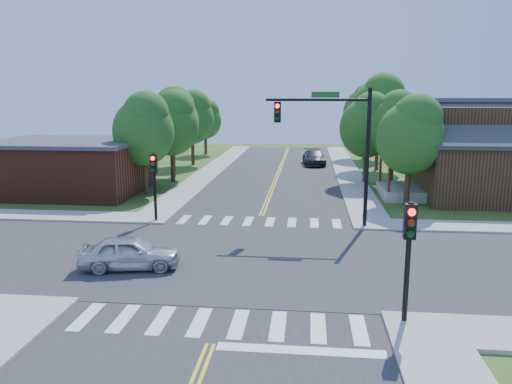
# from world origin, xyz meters

# --- Properties ---
(ground) EXTENTS (100.00, 100.00, 0.00)m
(ground) POSITION_xyz_m (0.00, 0.00, 0.00)
(ground) COLOR #324A17
(ground) RESTS_ON ground
(road_ns) EXTENTS (10.00, 90.00, 0.04)m
(road_ns) POSITION_xyz_m (0.00, 0.00, 0.02)
(road_ns) COLOR #2D2D30
(road_ns) RESTS_ON ground
(road_ew) EXTENTS (90.00, 10.00, 0.04)m
(road_ew) POSITION_xyz_m (0.00, 0.00, 0.03)
(road_ew) COLOR #2D2D30
(road_ew) RESTS_ON ground
(intersection_patch) EXTENTS (10.20, 10.20, 0.06)m
(intersection_patch) POSITION_xyz_m (0.00, 0.00, 0.00)
(intersection_patch) COLOR #2D2D30
(intersection_patch) RESTS_ON ground
(sidewalk_ne) EXTENTS (40.00, 40.00, 0.14)m
(sidewalk_ne) POSITION_xyz_m (15.82, 15.82, 0.07)
(sidewalk_ne) COLOR #9E9B93
(sidewalk_ne) RESTS_ON ground
(sidewalk_nw) EXTENTS (40.00, 40.00, 0.14)m
(sidewalk_nw) POSITION_xyz_m (-15.82, 15.82, 0.07)
(sidewalk_nw) COLOR #9E9B93
(sidewalk_nw) RESTS_ON ground
(crosswalk_north) EXTENTS (8.85, 2.00, 0.01)m
(crosswalk_north) POSITION_xyz_m (0.00, 6.20, 0.05)
(crosswalk_north) COLOR white
(crosswalk_north) RESTS_ON ground
(crosswalk_south) EXTENTS (8.85, 2.00, 0.01)m
(crosswalk_south) POSITION_xyz_m (0.00, -6.20, 0.05)
(crosswalk_south) COLOR white
(crosswalk_south) RESTS_ON ground
(centerline) EXTENTS (0.30, 90.00, 0.01)m
(centerline) POSITION_xyz_m (0.00, 0.00, 0.05)
(centerline) COLOR yellow
(centerline) RESTS_ON ground
(stop_bar) EXTENTS (4.60, 0.45, 0.09)m
(stop_bar) POSITION_xyz_m (2.50, -7.60, 0.00)
(stop_bar) COLOR white
(stop_bar) RESTS_ON ground
(signal_mast_ne) EXTENTS (5.30, 0.42, 7.20)m
(signal_mast_ne) POSITION_xyz_m (3.91, 5.59, 4.85)
(signal_mast_ne) COLOR black
(signal_mast_ne) RESTS_ON ground
(signal_pole_se) EXTENTS (0.34, 0.42, 3.80)m
(signal_pole_se) POSITION_xyz_m (5.60, -5.62, 2.66)
(signal_pole_se) COLOR black
(signal_pole_se) RESTS_ON ground
(signal_pole_nw) EXTENTS (0.34, 0.42, 3.80)m
(signal_pole_nw) POSITION_xyz_m (-5.60, 5.58, 2.66)
(signal_pole_nw) COLOR black
(signal_pole_nw) RESTS_ON ground
(house_ne) EXTENTS (13.05, 8.80, 7.11)m
(house_ne) POSITION_xyz_m (15.11, 14.23, 3.33)
(house_ne) COLOR #351A12
(house_ne) RESTS_ON ground
(building_nw) EXTENTS (10.40, 8.40, 3.73)m
(building_nw) POSITION_xyz_m (-14.20, 13.20, 1.88)
(building_nw) COLOR maroon
(building_nw) RESTS_ON ground
(tree_e_a) EXTENTS (4.09, 3.89, 6.95)m
(tree_e_a) POSITION_xyz_m (8.88, 11.29, 4.55)
(tree_e_a) COLOR #382314
(tree_e_a) RESTS_ON ground
(tree_e_b) EXTENTS (4.26, 4.05, 7.24)m
(tree_e_b) POSITION_xyz_m (9.00, 18.27, 4.74)
(tree_e_b) COLOR #382314
(tree_e_b) RESTS_ON ground
(tree_e_c) EXTENTS (5.17, 4.92, 8.80)m
(tree_e_c) POSITION_xyz_m (8.96, 26.39, 5.76)
(tree_e_c) COLOR #382314
(tree_e_c) RESTS_ON ground
(tree_e_d) EXTENTS (4.76, 4.53, 8.10)m
(tree_e_d) POSITION_xyz_m (8.69, 34.71, 5.31)
(tree_e_d) COLOR #382314
(tree_e_d) RESTS_ON ground
(tree_w_a) EXTENTS (4.20, 3.99, 7.14)m
(tree_w_a) POSITION_xyz_m (-8.57, 13.09, 4.68)
(tree_w_a) COLOR #382314
(tree_w_a) RESTS_ON ground
(tree_w_b) EXTENTS (4.44, 4.22, 7.55)m
(tree_w_b) POSITION_xyz_m (-8.57, 20.44, 4.94)
(tree_w_b) COLOR #382314
(tree_w_b) RESTS_ON ground
(tree_w_c) EXTENTS (4.32, 4.11, 7.35)m
(tree_w_c) POSITION_xyz_m (-8.65, 27.92, 4.81)
(tree_w_c) COLOR #382314
(tree_w_c) RESTS_ON ground
(tree_w_d) EXTENTS (3.76, 3.57, 6.39)m
(tree_w_d) POSITION_xyz_m (-9.20, 36.79, 4.18)
(tree_w_d) COLOR #382314
(tree_w_d) RESTS_ON ground
(tree_house) EXTENTS (4.18, 3.97, 7.11)m
(tree_house) POSITION_xyz_m (7.14, 19.15, 4.66)
(tree_house) COLOR #382314
(tree_house) RESTS_ON ground
(tree_bldg) EXTENTS (4.29, 4.08, 7.30)m
(tree_bldg) POSITION_xyz_m (-8.07, 18.38, 4.78)
(tree_bldg) COLOR #382314
(tree_bldg) RESTS_ON ground
(car_silver) EXTENTS (2.99, 4.49, 1.34)m
(car_silver) POSITION_xyz_m (-4.37, -1.79, 0.67)
(car_silver) COLOR silver
(car_silver) RESTS_ON ground
(car_dgrey) EXTENTS (2.89, 5.33, 1.44)m
(car_dgrey) POSITION_xyz_m (3.17, 29.07, 0.72)
(car_dgrey) COLOR #292B2E
(car_dgrey) RESTS_ON ground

